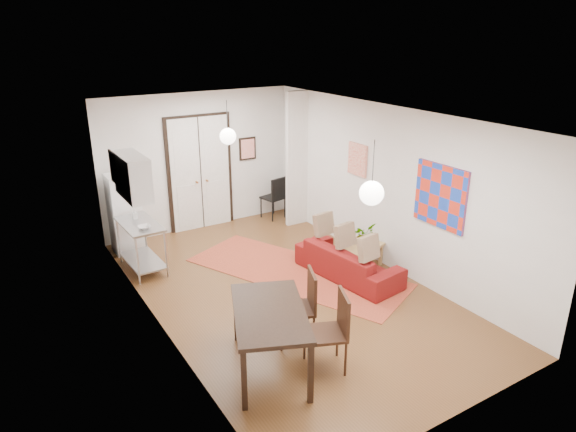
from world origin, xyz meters
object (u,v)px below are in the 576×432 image
coffee_table (359,251)px  kitchen_counter (141,240)px  sofa (348,262)px  fridge (125,213)px  black_side_chair (271,193)px  dining_table (270,317)px  dining_chair_far (320,322)px  dining_chair_near (291,299)px

coffee_table → kitchen_counter: (-3.27, 2.07, 0.19)m
sofa → fridge: 4.36m
fridge → black_side_chair: (3.34, 0.21, -0.20)m
dining_table → dining_chair_far: bearing=-22.1°
fridge → dining_table: fridge is taller
dining_table → dining_chair_far: (0.60, -0.24, -0.14)m
kitchen_counter → dining_chair_far: size_ratio=1.13×
dining_chair_near → dining_chair_far: same height
dining_table → coffee_table: bearing=30.6°
kitchen_counter → dining_chair_far: bearing=-75.9°
black_side_chair → sofa: bearing=70.7°
black_side_chair → kitchen_counter: bearing=6.8°
coffee_table → dining_chair_far: dining_chair_far is taller
kitchen_counter → black_side_chair: bearing=17.8°
fridge → coffee_table: bearing=-43.3°
black_side_chair → fridge: bearing=-9.2°
coffee_table → dining_table: size_ratio=0.64×
sofa → dining_table: size_ratio=1.13×
black_side_chair → coffee_table: bearing=75.9°
kitchen_counter → dining_chair_near: size_ratio=1.13×
dining_chair_far → black_side_chair: dining_chair_far is taller
fridge → black_side_chair: size_ratio=1.58×
sofa → kitchen_counter: bearing=45.6°
dining_chair_far → fridge: bearing=-144.5°
sofa → fridge: bearing=35.1°
kitchen_counter → fridge: (0.00, 0.98, 0.20)m
dining_chair_far → black_side_chair: 5.60m
sofa → black_side_chair: black_side_chair is taller
kitchen_counter → coffee_table: bearing=-34.1°
dining_table → dining_chair_far: dining_chair_far is taller
fridge → sofa: bearing=-47.1°
fridge → black_side_chair: fridge is taller
fridge → dining_table: bearing=-83.9°
coffee_table → fridge: (-3.27, 3.05, 0.39)m
sofa → black_side_chair: bearing=-14.5°
black_side_chair → dining_table: bearing=47.2°
dining_chair_near → black_side_chair: bearing=176.1°
kitchen_counter → dining_table: (0.52, -3.70, 0.18)m
dining_chair_near → fridge: bearing=-142.5°
dining_chair_near → dining_chair_far: (0.00, -0.70, 0.00)m
sofa → coffee_table: 0.34m
coffee_table → dining_chair_far: bearing=-139.0°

